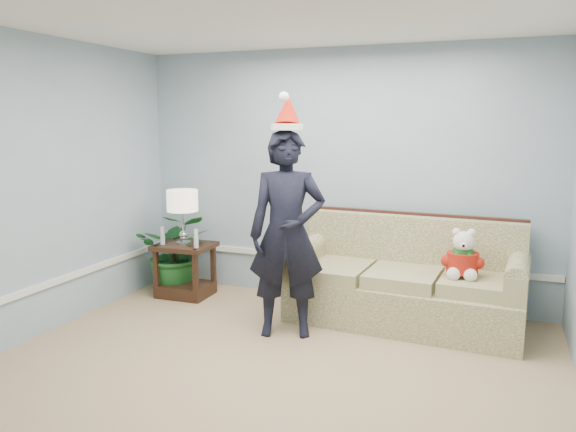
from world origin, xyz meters
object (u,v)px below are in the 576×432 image
Objects in this scene: teddy_bear at (462,260)px; man at (287,234)px; table_lamp at (182,203)px; sofa at (405,285)px; side_table at (185,275)px; houseplant at (177,252)px.

man is at bearing -162.96° from teddy_bear.
table_lamp is 0.32× the size of man.
sofa reaches higher than side_table.
sofa reaches higher than houseplant.
teddy_bear reaches higher than side_table.
sofa is 1.33m from man.
man reaches higher than teddy_bear.
man is at bearing -24.06° from side_table.
man reaches higher than houseplant.
sofa is 4.91× the size of teddy_bear.
man reaches higher than sofa.
houseplant is at bearing 143.89° from table_lamp.
man reaches higher than side_table.
teddy_bear is at bearing -12.78° from sofa.
houseplant is 2.03× the size of teddy_bear.
table_lamp reaches higher than teddy_bear.
houseplant is at bearing -177.79° from sofa.
houseplant reaches higher than side_table.
sofa is 1.20× the size of man.
houseplant is (-0.18, 0.11, 0.23)m from side_table.
sofa reaches higher than teddy_bear.
table_lamp is 0.65× the size of houseplant.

